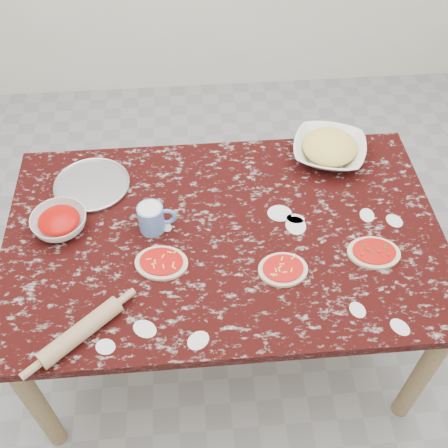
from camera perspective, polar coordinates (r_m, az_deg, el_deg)
ground at (r=2.57m, az=0.00°, el=-11.66°), size 4.00×4.00×0.00m
worktable at (r=2.02m, az=0.00°, el=-2.46°), size 1.60×1.00×0.75m
pizza_tray at (r=2.17m, az=-13.90°, el=4.04°), size 0.35×0.35×0.01m
sauce_bowl at (r=2.03m, az=-17.13°, el=0.14°), size 0.23×0.23×0.06m
cheese_bowl at (r=2.25m, az=11.12°, el=7.69°), size 0.37×0.37×0.07m
flour_mug at (r=1.94m, az=-7.66°, el=0.66°), size 0.14×0.09×0.11m
pizza_left at (r=1.87m, az=-6.69°, el=-4.12°), size 0.21×0.18×0.02m
pizza_mid at (r=1.85m, az=6.31°, el=-4.83°), size 0.18×0.15×0.02m
pizza_right at (r=1.96m, az=15.68°, el=-2.95°), size 0.20×0.16×0.02m
rolling_pin at (r=1.75m, az=-15.04°, el=-11.03°), size 0.26×0.23×0.06m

